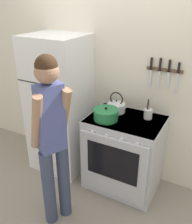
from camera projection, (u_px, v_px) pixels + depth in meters
ground_plane at (111, 163)px, 3.46m from camera, size 14.00×14.00×0.00m
wall_back at (114, 74)px, 2.94m from camera, size 10.00×0.06×2.55m
refrigerator at (59, 106)px, 3.11m from camera, size 0.67×0.63×1.72m
stove_range at (123, 154)px, 2.88m from camera, size 0.82×0.64×0.90m
dutch_oven_pot at (106, 114)px, 2.67m from camera, size 0.32×0.28×0.15m
tea_kettle at (116, 106)px, 2.85m from camera, size 0.26×0.21×0.24m
utensil_jar at (148, 113)px, 2.70m from camera, size 0.09×0.09×0.27m
person at (52, 136)px, 2.23m from camera, size 0.38×0.42×1.71m
wall_knife_strip at (164, 70)px, 2.60m from camera, size 0.38×0.03×0.36m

